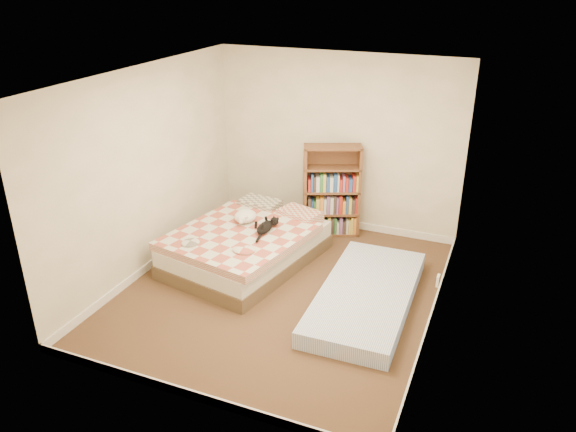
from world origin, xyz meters
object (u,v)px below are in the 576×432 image
at_px(bed, 248,244).
at_px(white_dog, 246,216).
at_px(floor_mattress, 366,296).
at_px(bookshelf, 332,201).
at_px(black_cat, 266,226).

xyz_separation_m(bed, white_dog, (-0.09, 0.15, 0.31)).
xyz_separation_m(bed, floor_mattress, (1.68, -0.39, -0.15)).
height_order(bookshelf, floor_mattress, bookshelf).
xyz_separation_m(bed, bookshelf, (0.73, 1.21, 0.26)).
bearing_deg(white_dog, bed, -22.39).
relative_size(bookshelf, white_dog, 3.13).
bearing_deg(bookshelf, floor_mattress, -82.07).
bearing_deg(white_dog, bookshelf, 87.57).
bearing_deg(bookshelf, black_cat, -134.20).
height_order(black_cat, white_dog, white_dog).
bearing_deg(bed, white_dog, 133.55).
distance_m(bookshelf, floor_mattress, 1.91).
bearing_deg(bookshelf, white_dog, -150.53).
distance_m(bed, bookshelf, 1.43).
xyz_separation_m(bed, black_cat, (0.26, 0.01, 0.30)).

